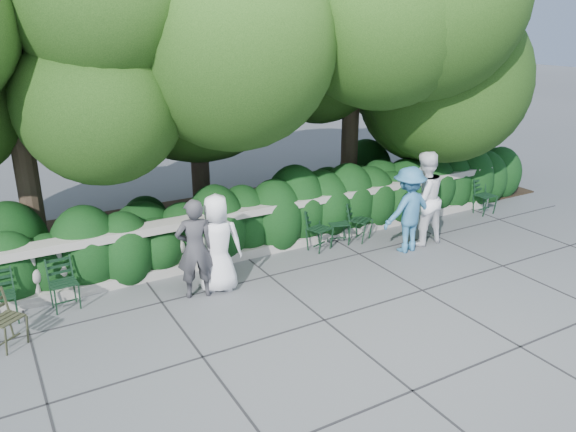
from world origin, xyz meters
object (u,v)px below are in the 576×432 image
chair_c (325,251)px  chair_e (340,246)px  chair_d (366,241)px  chair_f (488,215)px  person_businessman (217,244)px  chair_b (69,312)px  chair_weathered (18,349)px  person_woman_grey (195,249)px  person_casual_man (423,199)px  chair_a (6,327)px  person_older_blue (408,210)px

chair_c → chair_e: (0.42, 0.07, 0.00)m
chair_d → chair_f: 3.50m
person_businessman → chair_b: bearing=10.8°
chair_weathered → person_woman_grey: (2.78, 0.26, 0.85)m
chair_e → person_casual_man: size_ratio=0.44×
person_woman_grey → person_casual_man: person_casual_man is taller
chair_c → person_woman_grey: (-2.88, -0.50, 0.85)m
chair_a → person_businessman: 3.42m
chair_b → chair_weathered: same height
chair_b → person_woman_grey: person_woman_grey is taller
chair_f → person_woman_grey: 7.47m
chair_d → chair_weathered: size_ratio=1.00×
chair_e → person_woman_grey: bearing=-153.4°
chair_c → person_businessman: (-2.47, -0.47, 0.85)m
chair_a → person_businessman: bearing=-5.7°
chair_d → chair_e: (-0.61, 0.05, 0.00)m
chair_c → chair_d: bearing=-17.1°
chair_weathered → chair_e: bearing=-27.9°
chair_f → chair_c: bearing=176.9°
chair_c → person_older_blue: person_older_blue is taller
chair_e → person_businessman: 3.06m
chair_e → chair_f: same height
chair_e → chair_f: bearing=14.3°
chair_b → chair_weathered: size_ratio=1.00×
chair_a → chair_e: bearing=3.1°
person_woman_grey → person_casual_man: size_ratio=0.88×
chair_a → chair_c: size_ratio=1.00×
chair_b → chair_e: (5.27, 0.09, 0.00)m
chair_weathered → person_woman_grey: bearing=-30.4°
chair_a → person_businessman: size_ratio=0.50×
chair_e → chair_weathered: 6.14m
chair_d → person_casual_man: (0.91, -0.62, 0.96)m
chair_d → person_older_blue: person_older_blue is taller
chair_b → chair_c: size_ratio=1.00×
person_woman_grey → chair_a: bearing=3.5°
person_casual_man → chair_d: bearing=-34.3°
chair_b → chair_weathered: 1.10m
chair_c → chair_d: size_ratio=1.00×
chair_a → chair_d: 6.79m
chair_c → chair_weathered: size_ratio=1.00×
chair_a → chair_c: same height
chair_a → person_casual_man: bearing=-2.1°
person_casual_man → chair_a: bearing=-4.6°
chair_d → person_businessman: bearing=159.4°
person_businessman → person_casual_man: (4.42, -0.12, 0.12)m
chair_e → chair_f: size_ratio=1.00×
person_businessman → chair_weathered: bearing=26.8°
chair_weathered → person_businessman: bearing=-30.5°
chair_weathered → person_older_blue: size_ratio=0.49×
chair_d → chair_f: bearing=-30.6°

